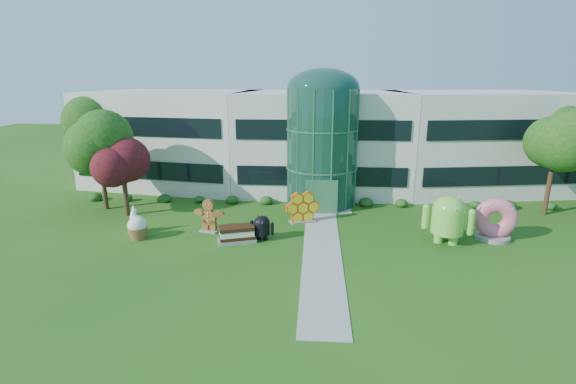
# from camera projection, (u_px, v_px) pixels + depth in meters

# --- Properties ---
(ground) EXTENTS (140.00, 140.00, 0.00)m
(ground) POSITION_uv_depth(u_px,v_px,m) (322.00, 261.00, 25.25)
(ground) COLOR #215114
(ground) RESTS_ON ground
(building) EXTENTS (46.00, 15.00, 9.30)m
(building) POSITION_uv_depth(u_px,v_px,m) (321.00, 140.00, 41.28)
(building) COLOR beige
(building) RESTS_ON ground
(atrium) EXTENTS (6.00, 6.00, 9.80)m
(atrium) POSITION_uv_depth(u_px,v_px,m) (322.00, 148.00, 35.45)
(atrium) COLOR #194738
(atrium) RESTS_ON ground
(walkway) EXTENTS (2.40, 20.00, 0.04)m
(walkway) POSITION_uv_depth(u_px,v_px,m) (322.00, 247.00, 27.16)
(walkway) COLOR #9E9E93
(walkway) RESTS_ON ground
(tree_red) EXTENTS (4.00, 4.00, 6.00)m
(tree_red) POSITION_uv_depth(u_px,v_px,m) (124.00, 179.00, 32.66)
(tree_red) COLOR #3F0C14
(tree_red) RESTS_ON ground
(trees_backdrop) EXTENTS (52.00, 8.00, 8.40)m
(trees_backdrop) POSITION_uv_depth(u_px,v_px,m) (322.00, 154.00, 36.60)
(trees_backdrop) COLOR #134411
(trees_backdrop) RESTS_ON ground
(android_green) EXTENTS (3.97, 3.29, 3.85)m
(android_green) POSITION_uv_depth(u_px,v_px,m) (448.00, 216.00, 27.36)
(android_green) COLOR #74D544
(android_green) RESTS_ON ground
(android_black) EXTENTS (1.96, 1.51, 2.00)m
(android_black) POSITION_uv_depth(u_px,v_px,m) (262.00, 226.00, 28.24)
(android_black) COLOR black
(android_black) RESTS_ON ground
(donut) EXTENTS (3.02, 1.81, 2.95)m
(donut) POSITION_uv_depth(u_px,v_px,m) (495.00, 218.00, 28.26)
(donut) COLOR #D8527A
(donut) RESTS_ON ground
(gingerbread) EXTENTS (2.82, 1.71, 2.44)m
(gingerbread) POSITION_uv_depth(u_px,v_px,m) (209.00, 215.00, 29.72)
(gingerbread) COLOR brown
(gingerbread) RESTS_ON ground
(ice_cream_sandwich) EXTENTS (2.78, 1.98, 1.12)m
(ice_cream_sandwich) POSITION_uv_depth(u_px,v_px,m) (237.00, 234.00, 27.98)
(ice_cream_sandwich) COLOR black
(ice_cream_sandwich) RESTS_ON ground
(honeycomb) EXTENTS (2.95, 1.95, 2.18)m
(honeycomb) POSITION_uv_depth(u_px,v_px,m) (302.00, 209.00, 31.54)
(honeycomb) COLOR yellow
(honeycomb) RESTS_ON ground
(froyo) EXTENTS (1.23, 1.23, 2.05)m
(froyo) POSITION_uv_depth(u_px,v_px,m) (134.00, 219.00, 29.39)
(froyo) COLOR white
(froyo) RESTS_ON ground
(cupcake) EXTENTS (1.64, 1.64, 1.64)m
(cupcake) POSITION_uv_depth(u_px,v_px,m) (138.00, 227.00, 28.44)
(cupcake) COLOR white
(cupcake) RESTS_ON ground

